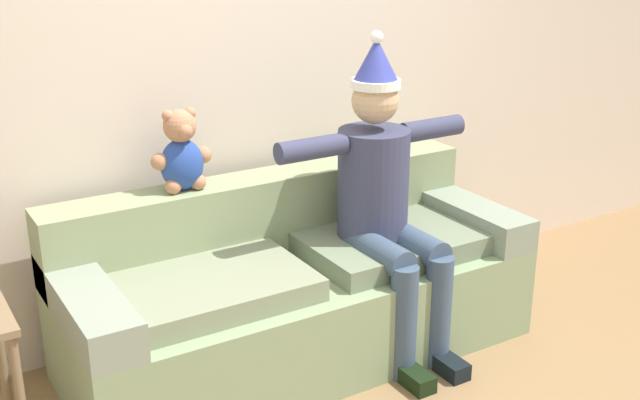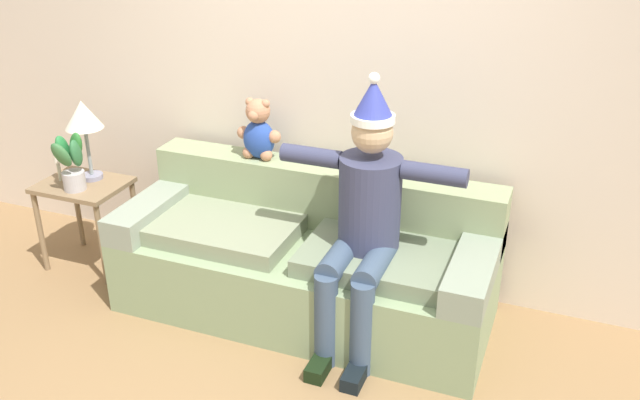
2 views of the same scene
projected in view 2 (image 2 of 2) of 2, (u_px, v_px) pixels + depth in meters
name	position (u px, v px, depth m)	size (l,w,h in m)	color
back_wall	(339.00, 71.00, 4.14)	(7.00, 0.10, 2.70)	beige
couch	(307.00, 260.00, 4.14)	(2.20, 0.88, 0.83)	gray
person_seated	(364.00, 215.00, 3.68)	(1.02, 0.77, 1.53)	#373B58
teddy_bear	(258.00, 132.00, 4.22)	(0.29, 0.17, 0.38)	#27469F
side_table	(85.00, 197.00, 4.53)	(0.55, 0.43, 0.60)	#846A4C
table_lamp	(83.00, 119.00, 4.38)	(0.24, 0.24, 0.53)	gray
potted_plant	(71.00, 161.00, 4.31)	(0.19, 0.24, 0.38)	#B0ABAE
candle_tall	(57.00, 160.00, 4.46)	(0.04, 0.04, 0.23)	beige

